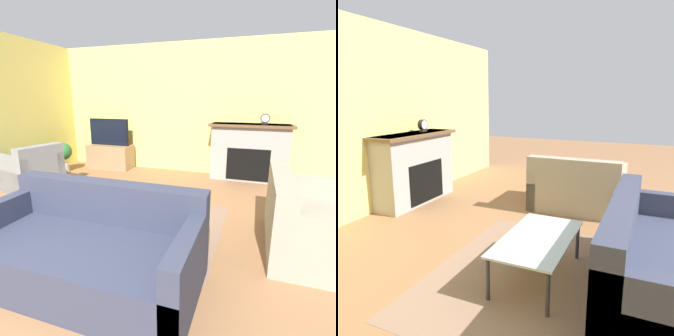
% 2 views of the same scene
% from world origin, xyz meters
% --- Properties ---
extents(wall_back, '(8.69, 0.06, 2.70)m').
position_xyz_m(wall_back, '(0.00, 4.97, 1.35)').
color(wall_back, '#EADB72').
rests_on(wall_back, ground_plane).
extents(area_rug, '(2.31, 1.79, 0.00)m').
position_xyz_m(area_rug, '(0.03, 2.25, 0.00)').
color(area_rug, '#896B56').
rests_on(area_rug, ground_plane).
extents(fireplace, '(1.56, 0.49, 1.11)m').
position_xyz_m(fireplace, '(1.38, 4.72, 0.58)').
color(fireplace, '#9E9993').
rests_on(fireplace, ground_plane).
extents(tv_stand, '(1.01, 0.48, 0.54)m').
position_xyz_m(tv_stand, '(-1.68, 4.62, 0.27)').
color(tv_stand, '#997A56').
rests_on(tv_stand, ground_plane).
extents(tv, '(0.95, 0.06, 0.59)m').
position_xyz_m(tv, '(-1.68, 4.62, 0.84)').
color(tv, black).
rests_on(tv, tv_stand).
extents(couch_sectional, '(1.98, 0.98, 0.82)m').
position_xyz_m(couch_sectional, '(0.16, 1.14, 0.29)').
color(couch_sectional, '#33384C').
rests_on(couch_sectional, ground_plane).
extents(couch_loveseat, '(0.99, 1.31, 0.82)m').
position_xyz_m(couch_loveseat, '(2.13, 2.29, 0.29)').
color(couch_loveseat, '#9E937F').
rests_on(couch_loveseat, ground_plane).
extents(armchair_by_window, '(1.01, 0.98, 0.82)m').
position_xyz_m(armchair_by_window, '(-2.22, 2.88, 0.30)').
color(armchair_by_window, gray).
rests_on(armchair_by_window, ground_plane).
extents(coffee_table, '(1.11, 0.59, 0.40)m').
position_xyz_m(coffee_table, '(0.03, 2.19, 0.36)').
color(coffee_table, '#333338').
rests_on(coffee_table, ground_plane).
extents(potted_plant, '(0.38, 0.38, 0.65)m').
position_xyz_m(potted_plant, '(-2.49, 3.99, 0.41)').
color(potted_plant, beige).
rests_on(potted_plant, ground_plane).
extents(mantel_clock, '(0.17, 0.07, 0.20)m').
position_xyz_m(mantel_clock, '(1.63, 4.72, 1.21)').
color(mantel_clock, '#28231E').
rests_on(mantel_clock, fireplace).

